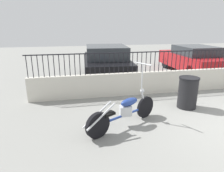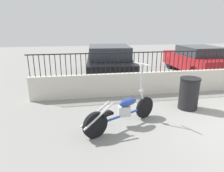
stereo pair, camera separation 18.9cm
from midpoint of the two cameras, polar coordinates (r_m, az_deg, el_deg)
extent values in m
cube|color=beige|center=(7.61, 19.64, 1.19)|extent=(10.36, 0.18, 0.78)
cylinder|color=black|center=(6.63, -21.96, 5.34)|extent=(0.02, 0.02, 0.71)
cylinder|color=black|center=(6.60, -20.61, 5.43)|extent=(0.02, 0.02, 0.71)
cylinder|color=black|center=(6.57, -19.24, 5.53)|extent=(0.02, 0.02, 0.71)
cylinder|color=black|center=(6.55, -17.86, 5.62)|extent=(0.02, 0.02, 0.71)
cylinder|color=black|center=(6.52, -16.47, 5.70)|extent=(0.02, 0.02, 0.71)
cylinder|color=black|center=(6.51, -15.07, 5.79)|extent=(0.02, 0.02, 0.71)
cylinder|color=black|center=(6.49, -13.66, 5.87)|extent=(0.02, 0.02, 0.71)
cylinder|color=black|center=(6.49, -12.25, 5.95)|extent=(0.02, 0.02, 0.71)
cylinder|color=black|center=(6.48, -10.84, 6.03)|extent=(0.02, 0.02, 0.71)
cylinder|color=black|center=(6.48, -9.42, 6.10)|extent=(0.02, 0.02, 0.71)
cylinder|color=black|center=(6.48, -8.01, 6.17)|extent=(0.02, 0.02, 0.71)
cylinder|color=black|center=(6.49, -6.59, 6.23)|extent=(0.02, 0.02, 0.71)
cylinder|color=black|center=(6.50, -5.18, 6.29)|extent=(0.02, 0.02, 0.71)
cylinder|color=black|center=(6.51, -3.78, 6.35)|extent=(0.02, 0.02, 0.71)
cylinder|color=black|center=(6.53, -2.38, 6.40)|extent=(0.02, 0.02, 0.71)
cylinder|color=black|center=(6.55, -0.99, 6.45)|extent=(0.02, 0.02, 0.71)
cylinder|color=black|center=(6.58, 0.39, 6.49)|extent=(0.02, 0.02, 0.71)
cylinder|color=black|center=(6.61, 1.76, 6.53)|extent=(0.02, 0.02, 0.71)
cylinder|color=black|center=(6.64, 3.12, 6.57)|extent=(0.02, 0.02, 0.71)
cylinder|color=black|center=(6.68, 4.46, 6.60)|extent=(0.02, 0.02, 0.71)
cylinder|color=black|center=(6.72, 5.79, 6.63)|extent=(0.02, 0.02, 0.71)
cylinder|color=black|center=(6.76, 7.10, 6.66)|extent=(0.02, 0.02, 0.71)
cylinder|color=black|center=(6.81, 8.39, 6.68)|extent=(0.02, 0.02, 0.71)
cylinder|color=black|center=(6.86, 9.67, 6.69)|extent=(0.02, 0.02, 0.71)
cylinder|color=black|center=(6.92, 10.92, 6.71)|extent=(0.02, 0.02, 0.71)
cylinder|color=black|center=(6.97, 12.16, 6.72)|extent=(0.02, 0.02, 0.71)
cylinder|color=black|center=(7.03, 13.38, 6.72)|extent=(0.02, 0.02, 0.71)
cylinder|color=black|center=(7.10, 14.57, 6.73)|extent=(0.02, 0.02, 0.71)
cylinder|color=black|center=(7.16, 15.74, 6.73)|extent=(0.02, 0.02, 0.71)
cylinder|color=black|center=(7.23, 16.89, 6.73)|extent=(0.02, 0.02, 0.71)
cylinder|color=black|center=(7.31, 18.02, 6.72)|extent=(0.02, 0.02, 0.71)
cylinder|color=black|center=(7.38, 19.13, 6.72)|extent=(0.02, 0.02, 0.71)
cylinder|color=black|center=(7.46, 20.21, 6.71)|extent=(0.02, 0.02, 0.71)
cylinder|color=black|center=(7.54, 21.27, 6.70)|extent=(0.02, 0.02, 0.71)
cylinder|color=black|center=(7.62, 22.31, 6.69)|extent=(0.02, 0.02, 0.71)
cylinder|color=black|center=(7.71, 23.32, 6.67)|extent=(0.02, 0.02, 0.71)
cylinder|color=black|center=(7.79, 24.31, 6.65)|extent=(0.02, 0.02, 0.71)
cylinder|color=black|center=(7.88, 25.28, 6.64)|extent=(0.02, 0.02, 0.71)
cylinder|color=black|center=(7.97, 26.23, 6.62)|extent=(0.02, 0.02, 0.71)
cylinder|color=black|center=(8.07, 27.15, 6.60)|extent=(0.02, 0.02, 0.71)
cylinder|color=black|center=(8.16, 28.06, 6.58)|extent=(0.02, 0.02, 0.71)
cylinder|color=black|center=(8.26, 28.94, 6.55)|extent=(0.02, 0.02, 0.71)
cylinder|color=black|center=(8.36, 29.80, 6.53)|extent=(0.02, 0.02, 0.71)
cylinder|color=black|center=(7.41, 20.48, 9.26)|extent=(10.36, 0.04, 0.04)
cylinder|color=black|center=(5.30, 10.34, -6.06)|extent=(0.53, 0.33, 0.57)
cylinder|color=black|center=(4.37, -3.52, -11.09)|extent=(0.56, 0.37, 0.59)
cylinder|color=navy|center=(4.80, 4.13, -8.39)|extent=(1.27, 0.73, 0.06)
cube|color=silver|center=(4.79, 4.60, -7.14)|extent=(0.28, 0.18, 0.24)
ellipsoid|color=navy|center=(4.79, 5.72, -4.58)|extent=(0.54, 0.42, 0.18)
cube|color=black|center=(4.44, -0.36, -7.93)|extent=(0.32, 0.27, 0.06)
cylinder|color=silver|center=(5.15, 9.82, -3.75)|extent=(0.22, 0.14, 0.51)
sphere|color=silver|center=(5.03, 9.49, -1.46)|extent=(0.11, 0.11, 0.11)
cylinder|color=silver|center=(4.91, 9.45, 2.40)|extent=(0.03, 0.03, 0.67)
cylinder|color=silver|center=(4.84, 9.65, 6.24)|extent=(0.27, 0.47, 0.03)
cylinder|color=silver|center=(4.24, -2.47, -8.63)|extent=(0.70, 0.41, 0.44)
cylinder|color=silver|center=(4.35, -3.56, -8.00)|extent=(0.70, 0.41, 0.44)
cylinder|color=black|center=(6.18, 21.90, -2.18)|extent=(0.54, 0.54, 0.88)
cylinder|color=black|center=(6.05, 22.38, 1.95)|extent=(0.57, 0.57, 0.04)
cylinder|color=black|center=(10.45, -5.84, 5.81)|extent=(0.16, 0.65, 0.64)
cylinder|color=black|center=(10.58, 3.94, 6.00)|extent=(0.16, 0.65, 0.64)
cylinder|color=black|center=(7.92, -5.96, 2.17)|extent=(0.16, 0.65, 0.64)
cylinder|color=black|center=(8.10, 6.81, 2.47)|extent=(0.16, 0.65, 0.64)
cube|color=black|center=(9.16, -0.31, 6.00)|extent=(2.22, 4.31, 0.69)
cube|color=#2D3338|center=(8.85, -0.20, 9.67)|extent=(1.86, 2.13, 0.54)
cylinder|color=black|center=(11.67, 16.48, 6.39)|extent=(0.12, 0.64, 0.64)
cylinder|color=black|center=(12.48, 23.48, 6.33)|extent=(0.12, 0.64, 0.64)
cylinder|color=black|center=(9.49, 22.93, 3.39)|extent=(0.12, 0.64, 0.64)
cube|color=#AD191E|center=(10.93, 23.41, 6.41)|extent=(1.83, 4.12, 0.69)
cube|color=#2D3338|center=(10.69, 24.34, 9.14)|extent=(1.63, 1.98, 0.43)
camera|label=1|loc=(0.09, -89.04, 0.30)|focal=32.00mm
camera|label=2|loc=(0.09, 90.96, -0.30)|focal=32.00mm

